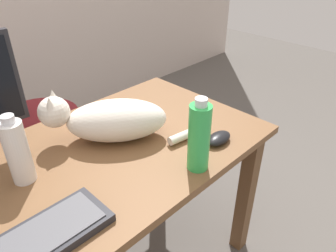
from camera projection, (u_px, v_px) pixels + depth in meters
desk at (92, 184)px, 1.14m from camera, size 1.31×0.70×0.71m
office_chair at (32, 139)px, 1.74m from camera, size 0.48×0.48×0.92m
keyboard at (23, 250)px, 0.76m from camera, size 0.44×0.15×0.03m
cat at (111, 119)px, 1.16m from camera, size 0.50×0.40×0.20m
computer_mouse at (219, 138)px, 1.16m from camera, size 0.11×0.06×0.04m
water_bottle at (199, 137)px, 0.99m from camera, size 0.07×0.07×0.25m
spray_bottle at (17, 152)px, 0.95m from camera, size 0.07×0.07×0.23m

